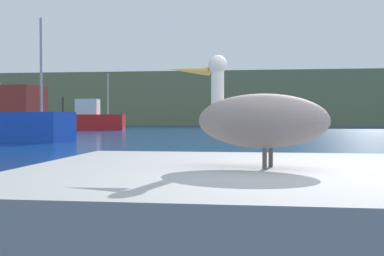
# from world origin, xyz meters

# --- Properties ---
(hillside_backdrop) EXTENTS (140.00, 15.33, 6.85)m
(hillside_backdrop) POSITION_xyz_m (0.00, 64.57, 3.42)
(hillside_backdrop) COLOR #6B7A51
(hillside_backdrop) RESTS_ON ground
(pier_dock) EXTENTS (3.22, 2.80, 0.85)m
(pier_dock) POSITION_xyz_m (-0.86, 0.15, 0.43)
(pier_dock) COLOR #959595
(pier_dock) RESTS_ON ground
(pelican) EXTENTS (1.17, 0.65, 0.77)m
(pelican) POSITION_xyz_m (-0.87, 0.15, 1.18)
(pelican) COLOR gray
(pelican) RESTS_ON pier_dock
(fishing_boat_red) EXTENTS (7.06, 2.77, 4.93)m
(fishing_boat_red) POSITION_xyz_m (-15.81, 37.79, 0.94)
(fishing_boat_red) COLOR red
(fishing_boat_red) RESTS_ON ground
(fishing_boat_blue) EXTENTS (6.63, 2.98, 5.79)m
(fishing_boat_blue) POSITION_xyz_m (-12.67, 18.85, 0.94)
(fishing_boat_blue) COLOR blue
(fishing_boat_blue) RESTS_ON ground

